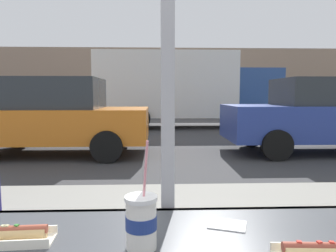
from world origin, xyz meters
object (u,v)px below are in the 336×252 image
Objects in this scene: hotdog_tray_near at (4,235)px; parked_car_blue at (323,115)px; soda_cup_right at (141,221)px; box_truck at (183,87)px; parked_car_orange at (54,116)px.

parked_car_blue reaches higher than hotdog_tray_near.
soda_cup_right is 11.96m from box_truck.
hotdog_tray_near is 7.49m from parked_car_blue.
hotdog_tray_near is 6.42m from parked_car_orange.
parked_car_orange is at bearing 106.59° from hotdog_tray_near.
parked_car_blue is at bearing 55.16° from hotdog_tray_near.
soda_cup_right reaches higher than hotdog_tray_near.
box_truck is at bearing 82.61° from hotdog_tray_near.
soda_cup_right is 1.09× the size of hotdog_tray_near.
hotdog_tray_near is 0.04× the size of box_truck.
box_truck reaches higher than soda_cup_right.
box_truck is at bearing 59.38° from parked_car_orange.
parked_car_orange reaches higher than soda_cup_right.
parked_car_blue is at bearing 0.00° from parked_car_orange.
parked_car_blue is 0.60× the size of box_truck.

